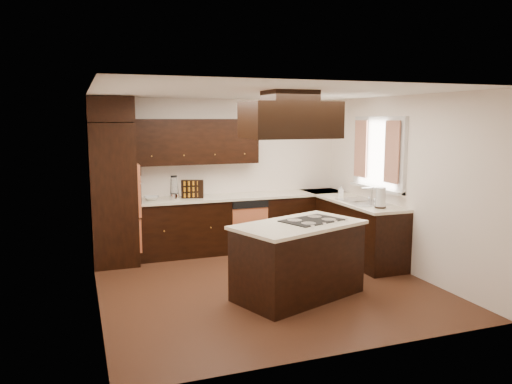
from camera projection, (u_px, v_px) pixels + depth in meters
floor at (264, 285)px, 6.61m from camera, size 4.20×4.20×0.02m
ceiling at (265, 92)px, 6.25m from camera, size 4.20×4.20×0.02m
wall_back at (220, 174)px, 8.39m from camera, size 4.20×0.02×2.50m
wall_front at (348, 223)px, 4.47m from camera, size 4.20×0.02×2.50m
wall_left at (93, 200)px, 5.72m from camera, size 0.02×4.20×2.50m
wall_right at (402, 184)px, 7.14m from camera, size 0.02×4.20×2.50m
oven_column at (113, 194)px, 7.45m from camera, size 0.65×0.75×2.12m
wall_oven_face at (137, 189)px, 7.55m from camera, size 0.05×0.62×0.78m
base_cabinets_back at (228, 225)px, 8.23m from camera, size 2.93×0.60×0.88m
base_cabinets_right at (349, 228)px, 7.99m from camera, size 0.60×2.40×0.88m
countertop_back at (228, 197)px, 8.15m from camera, size 2.93×0.63×0.04m
countertop_right at (349, 200)px, 7.92m from camera, size 0.63×2.40×0.04m
upper_cabinets at (197, 142)px, 8.00m from camera, size 2.00×0.34×0.72m
dishwasher_front at (250, 230)px, 8.07m from camera, size 0.60×0.05×0.72m
window_frame at (379, 154)px, 7.58m from camera, size 0.06×1.32×1.12m
window_pane at (380, 153)px, 7.59m from camera, size 0.00×1.20×1.00m
curtain_left at (392, 152)px, 7.16m from camera, size 0.02×0.34×0.90m
curtain_right at (361, 149)px, 7.94m from camera, size 0.02×0.34×0.90m
sink_rim at (362, 202)px, 7.60m from camera, size 0.52×0.84×0.01m
island at (298, 262)px, 6.11m from camera, size 1.72×1.31×0.88m
island_top at (298, 225)px, 6.05m from camera, size 1.79×1.38×0.04m
cooktop at (312, 220)px, 6.19m from camera, size 0.84×0.70×0.01m
range_hood at (290, 120)px, 5.82m from camera, size 1.05×0.72×0.42m
hood_duct at (290, 96)px, 5.78m from camera, size 0.55×0.50×0.13m
blender_base at (174, 197)px, 7.76m from camera, size 0.15×0.15×0.10m
blender_pitcher at (174, 185)px, 7.73m from camera, size 0.13×0.13×0.26m
spice_rack at (193, 189)px, 7.94m from camera, size 0.36×0.20×0.29m
mixing_bowl at (152, 198)px, 7.75m from camera, size 0.27×0.27×0.06m
soap_bottle at (341, 191)px, 8.13m from camera, size 0.11×0.11×0.18m
paper_towel at (381, 198)px, 7.04m from camera, size 0.18×0.18×0.29m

